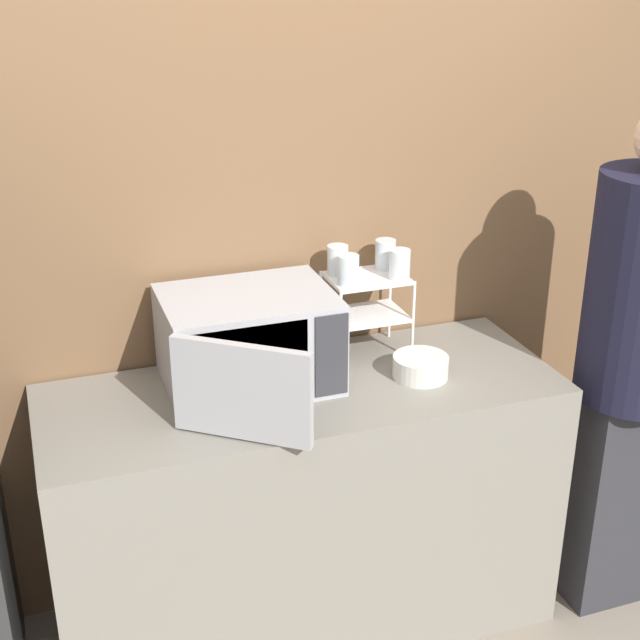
# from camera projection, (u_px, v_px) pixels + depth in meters

# --- Properties ---
(wall_back) EXTENTS (8.00, 0.06, 2.60)m
(wall_back) POSITION_uv_depth(u_px,v_px,m) (269.00, 245.00, 3.03)
(wall_back) COLOR brown
(wall_back) RESTS_ON ground_plane
(counter) EXTENTS (1.68, 0.63, 0.93)m
(counter) POSITION_uv_depth(u_px,v_px,m) (304.00, 508.00, 3.05)
(counter) COLOR gray
(counter) RESTS_ON ground_plane
(microwave) EXTENTS (0.56, 0.67, 0.31)m
(microwave) POSITION_uv_depth(u_px,v_px,m) (248.00, 342.00, 2.82)
(microwave) COLOR #ADADB2
(microwave) RESTS_ON counter
(dish_rack) EXTENTS (0.27, 0.21, 0.28)m
(dish_rack) POSITION_uv_depth(u_px,v_px,m) (367.00, 298.00, 3.03)
(dish_rack) COLOR white
(dish_rack) RESTS_ON counter
(glass_front_left) EXTENTS (0.07, 0.07, 0.10)m
(glass_front_left) POSITION_uv_depth(u_px,v_px,m) (348.00, 270.00, 2.90)
(glass_front_left) COLOR silver
(glass_front_left) RESTS_ON dish_rack
(glass_back_right) EXTENTS (0.07, 0.07, 0.10)m
(glass_back_right) POSITION_uv_depth(u_px,v_px,m) (385.00, 254.00, 3.05)
(glass_back_right) COLOR silver
(glass_back_right) RESTS_ON dish_rack
(glass_front_right) EXTENTS (0.07, 0.07, 0.10)m
(glass_front_right) POSITION_uv_depth(u_px,v_px,m) (400.00, 264.00, 2.95)
(glass_front_right) COLOR silver
(glass_front_right) RESTS_ON dish_rack
(glass_back_left) EXTENTS (0.07, 0.07, 0.10)m
(glass_back_left) POSITION_uv_depth(u_px,v_px,m) (338.00, 260.00, 2.99)
(glass_back_left) COLOR silver
(glass_back_left) RESTS_ON dish_rack
(bowl) EXTENTS (0.18, 0.18, 0.07)m
(bowl) POSITION_uv_depth(u_px,v_px,m) (420.00, 367.00, 2.92)
(bowl) COLOR silver
(bowl) RESTS_ON counter
(person) EXTENTS (0.39, 0.39, 1.82)m
(person) POSITION_uv_depth(u_px,v_px,m) (638.00, 346.00, 2.95)
(person) COLOR #2D2D33
(person) RESTS_ON ground_plane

